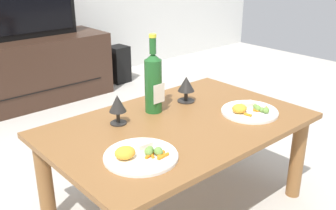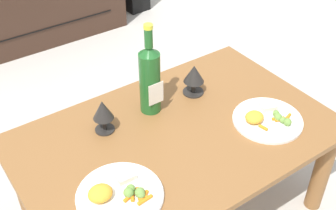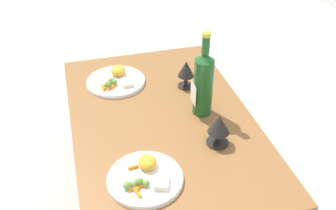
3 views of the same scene
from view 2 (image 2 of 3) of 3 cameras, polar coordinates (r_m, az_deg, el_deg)
The scene contains 7 objects.
dining_table at distance 1.68m, azimuth 1.12°, elevation -5.65°, with size 1.17×0.75×0.46m.
tv_stand at distance 3.23m, azimuth -17.90°, elevation 12.72°, with size 1.27×0.50×0.53m.
wine_bottle at distance 1.65m, azimuth -2.43°, elevation 3.62°, with size 0.08×0.08×0.37m.
goblet_left at distance 1.60m, azimuth -8.50°, elevation -0.83°, with size 0.08×0.08×0.14m.
goblet_right at distance 1.78m, azimuth 3.40°, elevation 3.87°, with size 0.09×0.09×0.13m.
dinner_plate_left at distance 1.41m, azimuth -6.39°, elevation -11.45°, with size 0.28×0.28×0.06m.
dinner_plate_right at distance 1.71m, azimuth 12.79°, elevation -1.76°, with size 0.27×0.27×0.05m.
Camera 2 is at (-0.73, -0.98, 1.53)m, focal length 46.72 mm.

